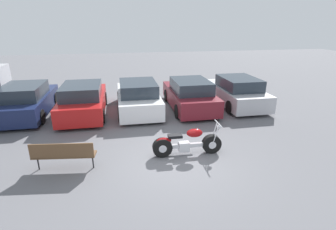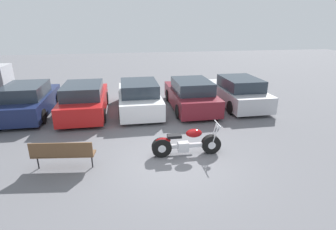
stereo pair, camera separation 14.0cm
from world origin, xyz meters
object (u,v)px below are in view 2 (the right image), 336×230
parked_car_red (85,100)px  park_bench (63,152)px  parked_car_navy (28,100)px  parked_car_silver (238,92)px  parked_car_white (139,97)px  parked_car_maroon (191,95)px  motorcycle (186,143)px

parked_car_red → park_bench: 4.92m
parked_car_navy → parked_car_red: (2.49, -0.34, 0.00)m
parked_car_red → parked_car_navy: bearing=172.2°
parked_car_silver → parked_car_red: bearing=-179.2°
parked_car_navy → parked_car_white: (4.99, -0.29, 0.00)m
parked_car_red → park_bench: size_ratio=2.42×
parked_car_silver → park_bench: size_ratio=2.42×
parked_car_maroon → park_bench: bearing=-135.6°
parked_car_red → parked_car_maroon: size_ratio=1.00×
parked_car_navy → park_bench: (2.48, -5.26, -0.13)m
parked_car_white → parked_car_silver: (4.99, 0.06, 0.00)m
motorcycle → parked_car_silver: size_ratio=0.52×
park_bench → parked_car_silver: bearing=33.8°
parked_car_silver → parked_car_white: bearing=-179.3°
parked_car_navy → parked_car_silver: (9.98, -0.23, 0.00)m
parked_car_silver → motorcycle: bearing=-129.0°
parked_car_white → parked_car_maroon: (2.49, -0.07, 0.00)m
parked_car_red → parked_car_white: bearing=1.1°
parked_car_white → parked_car_maroon: size_ratio=1.00×
parked_car_maroon → parked_car_silver: bearing=2.9°
parked_car_red → parked_car_maroon: bearing=-0.2°
parked_car_navy → parked_car_silver: 9.98m
motorcycle → parked_car_red: parked_car_red is taller
parked_car_silver → park_bench: 9.03m
parked_car_maroon → parked_car_red: bearing=179.8°
motorcycle → park_bench: (-3.66, -0.27, 0.14)m
parked_car_white → parked_car_maroon: bearing=-1.6°
parked_car_maroon → parked_car_silver: size_ratio=1.00×
parked_car_maroon → park_bench: 7.01m
parked_car_white → parked_car_maroon: 2.50m
motorcycle → parked_car_white: size_ratio=0.52×
parked_car_navy → parked_car_red: bearing=-7.8°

